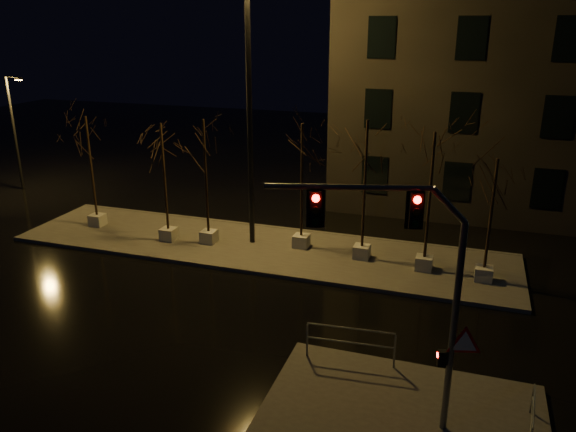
% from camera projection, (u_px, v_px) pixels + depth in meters
% --- Properties ---
extents(ground, '(90.00, 90.00, 0.00)m').
position_uv_depth(ground, '(196.00, 312.00, 19.38)').
color(ground, black).
rests_on(ground, ground).
extents(median, '(22.00, 5.00, 0.15)m').
position_uv_depth(median, '(258.00, 247.00, 24.74)').
color(median, '#484540').
rests_on(median, ground).
extents(sidewalk_corner, '(7.00, 5.00, 0.15)m').
position_uv_depth(sidewalk_corner, '(401.00, 420.00, 13.99)').
color(sidewalk_corner, '#484540').
rests_on(sidewalk_corner, ground).
extents(tree_0, '(1.80, 1.80, 5.42)m').
position_uv_depth(tree_0, '(88.00, 142.00, 25.86)').
color(tree_0, '#B3B1A7').
rests_on(tree_0, median).
extents(tree_1, '(1.80, 1.80, 5.43)m').
position_uv_depth(tree_1, '(162.00, 150.00, 24.05)').
color(tree_1, '#B3B1A7').
rests_on(tree_1, median).
extents(tree_2, '(1.80, 1.80, 5.67)m').
position_uv_depth(tree_2, '(204.00, 148.00, 23.69)').
color(tree_2, '#B3B1A7').
rests_on(tree_2, median).
extents(tree_3, '(1.80, 1.80, 5.56)m').
position_uv_depth(tree_3, '(302.00, 152.00, 23.21)').
color(tree_3, '#B3B1A7').
rests_on(tree_3, median).
extents(tree_4, '(1.80, 1.80, 5.92)m').
position_uv_depth(tree_4, '(366.00, 152.00, 21.98)').
color(tree_4, '#B3B1A7').
rests_on(tree_4, median).
extents(tree_5, '(1.80, 1.80, 5.67)m').
position_uv_depth(tree_5, '(432.00, 164.00, 20.95)').
color(tree_5, '#B3B1A7').
rests_on(tree_5, median).
extents(tree_6, '(1.80, 1.80, 4.88)m').
position_uv_depth(tree_6, '(494.00, 187.00, 20.19)').
color(tree_6, '#B3B1A7').
rests_on(tree_6, median).
extents(traffic_signal_mast, '(4.85, 1.35, 6.10)m').
position_uv_depth(traffic_signal_mast, '(414.00, 277.00, 12.36)').
color(traffic_signal_mast, slate).
rests_on(traffic_signal_mast, sidewalk_corner).
extents(streetlight_main, '(2.87, 0.55, 11.48)m').
position_uv_depth(streetlight_main, '(249.00, 92.00, 22.99)').
color(streetlight_main, black).
rests_on(streetlight_main, median).
extents(streetlight_far, '(1.30, 0.34, 6.63)m').
position_uv_depth(streetlight_far, '(15.00, 129.00, 32.44)').
color(streetlight_far, black).
rests_on(streetlight_far, ground).
extents(guard_rail_a, '(2.57, 0.26, 1.11)m').
position_uv_depth(guard_rail_a, '(350.00, 340.00, 16.04)').
color(guard_rail_a, slate).
rests_on(guard_rail_a, sidewalk_corner).
extents(guard_rail_b, '(0.21, 1.82, 0.86)m').
position_uv_depth(guard_rail_b, '(532.00, 416.00, 13.20)').
color(guard_rail_b, slate).
rests_on(guard_rail_b, sidewalk_corner).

